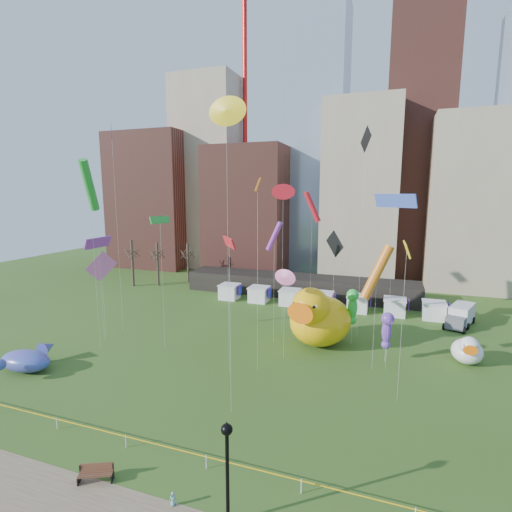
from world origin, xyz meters
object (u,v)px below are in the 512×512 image
at_px(small_duck, 467,350).
at_px(toddler, 173,499).
at_px(seahorse_purple, 387,328).
at_px(lamppost, 227,462).
at_px(whale_inflatable, 27,360).
at_px(box_truck, 461,315).
at_px(seahorse_green, 353,304).
at_px(park_bench, 96,472).
at_px(big_duck, 318,318).

xyz_separation_m(small_duck, toddler, (-18.21, -25.23, -1.00)).
height_order(seahorse_purple, lamppost, lamppost).
xyz_separation_m(small_duck, whale_inflatable, (-40.13, -15.71, -0.37)).
height_order(lamppost, box_truck, lamppost).
relative_size(whale_inflatable, box_truck, 1.04).
xyz_separation_m(seahorse_green, park_bench, (-12.09, -26.39, -4.17)).
relative_size(box_truck, toddler, 8.11).
height_order(park_bench, box_truck, box_truck).
bearing_deg(seahorse_purple, whale_inflatable, -173.85).
xyz_separation_m(small_duck, park_bench, (-23.49, -25.14, -0.87)).
bearing_deg(box_truck, park_bench, -102.48).
distance_m(seahorse_purple, whale_inflatable, 35.20).
bearing_deg(box_truck, seahorse_purple, -100.34).
bearing_deg(box_truck, lamppost, -92.35).
distance_m(big_duck, whale_inflatable, 29.64).
relative_size(whale_inflatable, toddler, 8.42).
distance_m(lamppost, box_truck, 40.97).
xyz_separation_m(big_duck, toddler, (-3.31, -24.93, -2.79)).
bearing_deg(toddler, park_bench, 157.01).
distance_m(big_duck, box_truck, 20.56).
bearing_deg(big_duck, park_bench, -92.64).
height_order(seahorse_purple, park_bench, seahorse_purple).
xyz_separation_m(seahorse_purple, toddler, (-10.52, -22.94, -3.20)).
xyz_separation_m(park_bench, box_truck, (24.68, 37.51, 0.78)).
bearing_deg(park_bench, whale_inflatable, 125.58).
bearing_deg(seahorse_purple, park_bench, -140.99).
relative_size(big_duck, toddler, 12.35).
height_order(seahorse_purple, toddler, seahorse_purple).
bearing_deg(park_bench, toddler, -25.81).
height_order(seahorse_green, toddler, seahorse_green).
bearing_deg(whale_inflatable, park_bench, -33.52).
bearing_deg(toddler, box_truck, 40.66).
distance_m(seahorse_purple, toddler, 25.44).
relative_size(park_bench, toddler, 2.56).
height_order(small_duck, box_truck, small_duck).
distance_m(small_duck, park_bench, 34.42).
bearing_deg(small_duck, park_bench, -130.38).
distance_m(whale_inflatable, park_bench, 19.13).
height_order(big_duck, box_truck, big_duck).
bearing_deg(lamppost, park_bench, 179.42).
height_order(small_duck, seahorse_green, seahorse_green).
bearing_deg(box_truck, small_duck, -74.63).
distance_m(seahorse_green, box_truck, 17.14).
xyz_separation_m(big_duck, seahorse_green, (3.50, 1.54, 1.52)).
relative_size(big_duck, lamppost, 1.73).
bearing_deg(small_duck, big_duck, -176.19).
bearing_deg(seahorse_green, big_duck, -146.10).
bearing_deg(small_duck, whale_inflatable, -155.94).
distance_m(big_duck, toddler, 25.31).
height_order(seahorse_green, whale_inflatable, seahorse_green).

